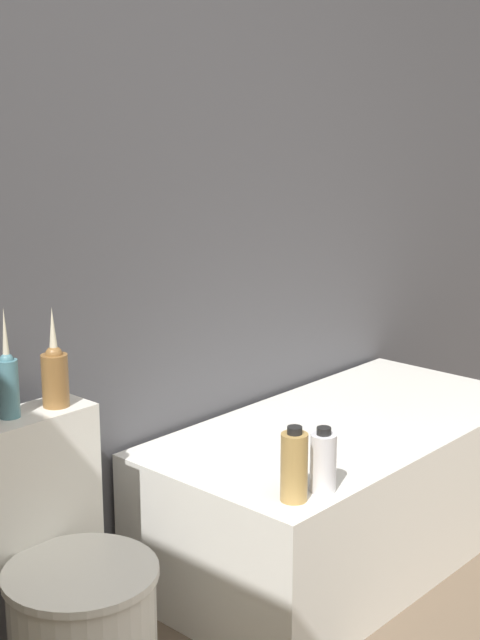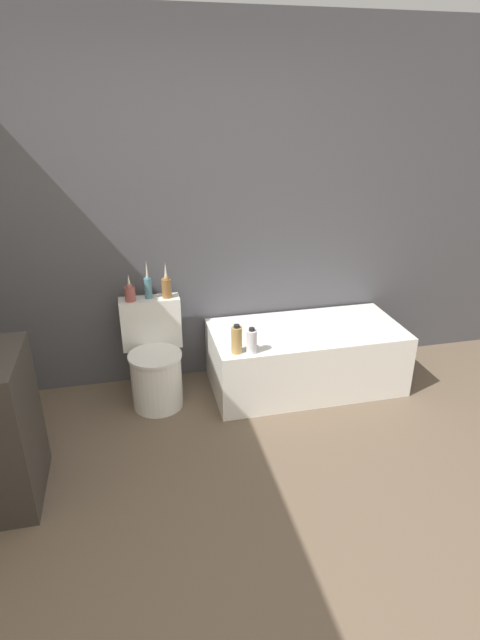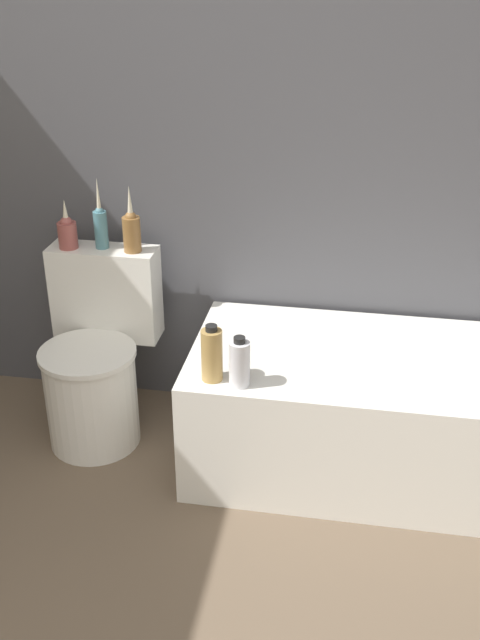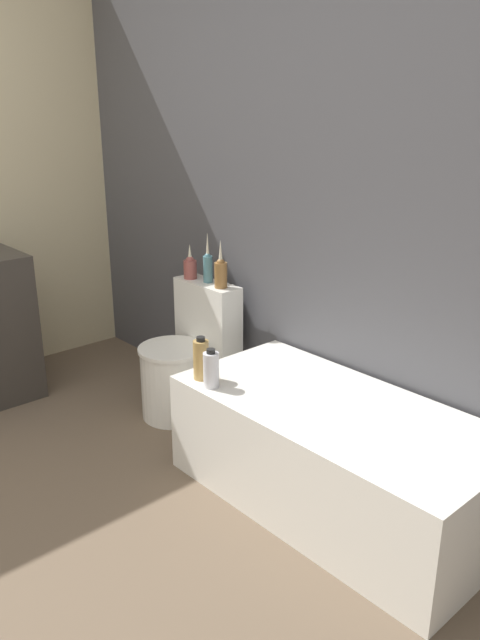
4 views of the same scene
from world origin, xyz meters
name	(u,v)px [view 4 (image 4 of 4)]	position (x,y,z in m)	size (l,w,h in m)	color
wall_back_tiled	(269,184)	(0.00, 2.03, 1.30)	(6.40, 0.06, 2.60)	#4C4C51
bathtub	(333,454)	(0.84, 1.63, 0.24)	(1.44, 0.70, 0.48)	white
toilet	(184,360)	(-0.30, 1.68, 0.32)	(0.43, 0.52, 0.74)	white
vase_gold	(190,267)	(-0.43, 1.84, 0.81)	(0.08, 0.08, 0.20)	#994C47
vase_silver	(208,266)	(-0.30, 1.86, 0.83)	(0.05, 0.05, 0.28)	teal
vase_bronze	(221,272)	(-0.17, 1.84, 0.83)	(0.07, 0.07, 0.26)	olive
shampoo_bottle_tall	(201,359)	(0.24, 1.38, 0.58)	(0.07, 0.07, 0.21)	tan
shampoo_bottle_short	(211,369)	(0.34, 1.35, 0.57)	(0.07, 0.07, 0.18)	silver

